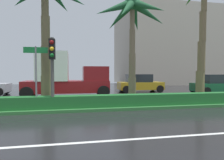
# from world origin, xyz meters

# --- Properties ---
(ground_plane) EXTENTS (90.00, 42.00, 0.10)m
(ground_plane) POSITION_xyz_m (0.00, 9.00, -0.05)
(ground_plane) COLOR black
(median_strip) EXTENTS (85.50, 4.00, 0.15)m
(median_strip) POSITION_xyz_m (0.00, 8.00, 0.07)
(median_strip) COLOR #2D6B33
(median_strip) RESTS_ON ground_plane
(palm_tree_centre) EXTENTS (4.30, 4.30, 6.89)m
(palm_tree_centre) POSITION_xyz_m (2.12, 7.73, 5.41)
(palm_tree_centre) COLOR brown
(palm_tree_centre) RESTS_ON median_strip
(palm_tree_centre_right) EXTENTS (4.51, 4.06, 6.31)m
(palm_tree_centre_right) POSITION_xyz_m (7.01, 7.96, 5.13)
(palm_tree_centre_right) COLOR #77644B
(palm_tree_centre_right) RESTS_ON median_strip
(palm_tree_mid_right) EXTENTS (3.86, 3.87, 7.97)m
(palm_tree_mid_right) POSITION_xyz_m (11.57, 7.72, 6.38)
(palm_tree_mid_right) COLOR brown
(palm_tree_mid_right) RESTS_ON median_strip
(traffic_signal_median_right) EXTENTS (0.28, 0.43, 3.41)m
(traffic_signal_median_right) POSITION_xyz_m (2.60, 6.33, 2.50)
(traffic_signal_median_right) COLOR #4C4C47
(traffic_signal_median_right) RESTS_ON median_strip
(street_name_sign) EXTENTS (1.10, 0.08, 3.00)m
(street_name_sign) POSITION_xyz_m (1.84, 6.48, 2.08)
(street_name_sign) COLOR slate
(street_name_sign) RESTS_ON median_strip
(box_truck_lead) EXTENTS (6.40, 2.64, 3.46)m
(box_truck_lead) POSITION_xyz_m (2.98, 12.28, 1.55)
(box_truck_lead) COLOR maroon
(box_truck_lead) RESTS_ON ground_plane
(car_in_traffic_third) EXTENTS (4.30, 2.02, 1.72)m
(car_in_traffic_third) POSITION_xyz_m (9.89, 14.89, 0.83)
(car_in_traffic_third) COLOR #B28C1E
(car_in_traffic_third) RESTS_ON ground_plane
(car_in_traffic_fourth) EXTENTS (4.30, 2.02, 1.72)m
(car_in_traffic_fourth) POSITION_xyz_m (16.01, 11.99, 0.83)
(car_in_traffic_fourth) COLOR #195133
(car_in_traffic_fourth) RESTS_ON ground_plane
(building_far_right) EXTENTS (19.34, 12.45, 12.10)m
(building_far_right) POSITION_xyz_m (21.07, 28.67, 6.05)
(building_far_right) COLOR #A89E8E
(building_far_right) RESTS_ON ground_plane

